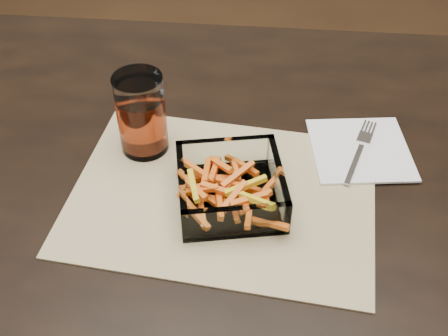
{
  "coord_description": "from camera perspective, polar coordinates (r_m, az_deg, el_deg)",
  "views": [
    {
      "loc": [
        0.03,
        -0.64,
        1.36
      ],
      "look_at": [
        -0.03,
        -0.03,
        0.78
      ],
      "focal_mm": 45.0,
      "sensor_mm": 36.0,
      "label": 1
    }
  ],
  "objects": [
    {
      "name": "dining_table",
      "position": [
        0.95,
        1.74,
        -4.11
      ],
      "size": [
        1.6,
        0.9,
        0.75
      ],
      "color": "black",
      "rests_on": "ground"
    },
    {
      "name": "glass_bowl",
      "position": [
        0.82,
        0.66,
        -2.09
      ],
      "size": [
        0.18,
        0.18,
        0.06
      ],
      "rotation": [
        0.0,
        0.0,
        0.2
      ],
      "color": "white",
      "rests_on": "placemat"
    },
    {
      "name": "napkin",
      "position": [
        0.94,
        13.67,
        1.85
      ],
      "size": [
        0.18,
        0.18,
        0.0
      ],
      "primitive_type": "cube",
      "rotation": [
        0.0,
        0.0,
        0.13
      ],
      "color": "white",
      "rests_on": "placemat"
    },
    {
      "name": "tumbler",
      "position": [
        0.89,
        -8.37,
        5.2
      ],
      "size": [
        0.08,
        0.08,
        0.14
      ],
      "color": "white",
      "rests_on": "placemat"
    },
    {
      "name": "placemat",
      "position": [
        0.85,
        -0.14,
        -2.71
      ],
      "size": [
        0.48,
        0.37,
        0.0
      ],
      "primitive_type": "cube",
      "rotation": [
        0.0,
        0.0,
        -0.1
      ],
      "color": "tan",
      "rests_on": "dining_table"
    },
    {
      "name": "fork",
      "position": [
        0.94,
        13.67,
        1.92
      ],
      "size": [
        0.06,
        0.16,
        0.0
      ],
      "rotation": [
        0.0,
        0.0,
        -0.32
      ],
      "color": "silver",
      "rests_on": "napkin"
    }
  ]
}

